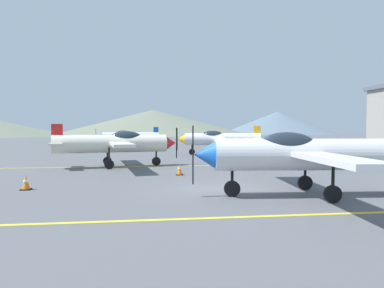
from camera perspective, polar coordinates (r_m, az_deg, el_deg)
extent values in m
plane|color=#54565B|center=(12.59, 5.66, -8.26)|extent=(400.00, 400.00, 0.00)
cube|color=yellow|center=(9.14, 10.86, -12.39)|extent=(80.00, 0.16, 0.01)
cube|color=yellow|center=(21.29, 0.33, -3.82)|extent=(80.00, 0.16, 0.01)
cylinder|color=silver|center=(12.25, 20.33, -1.73)|extent=(6.99, 1.63, 1.12)
cone|color=blue|center=(11.31, 2.23, -1.91)|extent=(0.78, 1.00, 0.95)
cube|color=black|center=(11.28, 0.17, -1.92)|extent=(0.05, 0.12, 2.04)
ellipsoid|color=#1E2833|center=(11.90, 16.29, -0.17)|extent=(2.10, 1.07, 0.92)
cube|color=silver|center=(12.09, 18.56, -1.51)|extent=(1.78, 9.02, 0.16)
cylinder|color=black|center=(11.50, 7.05, -5.26)|extent=(0.10, 0.10, 1.02)
cylinder|color=black|center=(11.58, 7.04, -7.77)|extent=(0.58, 0.16, 0.57)
cylinder|color=black|center=(13.42, 19.20, -4.27)|extent=(0.10, 0.10, 1.02)
cylinder|color=black|center=(13.49, 19.17, -6.43)|extent=(0.58, 0.16, 0.57)
cylinder|color=black|center=(11.39, 23.45, -5.53)|extent=(0.10, 0.10, 1.02)
cylinder|color=black|center=(11.47, 23.40, -8.06)|extent=(0.58, 0.16, 0.57)
cylinder|color=silver|center=(21.06, -13.93, 0.06)|extent=(7.01, 2.32, 1.12)
cone|color=red|center=(21.62, -3.77, 0.19)|extent=(0.87, 1.06, 0.95)
cube|color=black|center=(21.72, -2.73, 0.20)|extent=(0.06, 0.13, 2.04)
ellipsoid|color=#1E2833|center=(21.12, -11.45, 1.00)|extent=(2.17, 1.26, 0.92)
cube|color=silver|center=(21.09, -12.82, 0.21)|extent=(2.68, 9.02, 0.16)
cube|color=silver|center=(21.12, -22.51, 0.09)|extent=(1.17, 2.73, 0.10)
cube|color=red|center=(21.10, -22.54, 1.61)|extent=(0.65, 0.23, 1.22)
cylinder|color=black|center=(21.46, -6.28, -1.66)|extent=(0.10, 0.10, 1.02)
cylinder|color=black|center=(21.50, -6.27, -3.02)|extent=(0.58, 0.22, 0.57)
cylinder|color=black|center=(19.98, -14.30, -2.03)|extent=(0.10, 0.10, 1.02)
cylinder|color=black|center=(20.02, -14.29, -3.49)|extent=(0.58, 0.22, 0.57)
cylinder|color=black|center=(22.21, -14.60, -1.58)|extent=(0.10, 0.10, 1.02)
cylinder|color=black|center=(22.25, -14.59, -2.90)|extent=(0.58, 0.22, 0.57)
cylinder|color=silver|center=(30.30, 5.36, 0.84)|extent=(7.01, 2.47, 1.12)
cone|color=#F2A519|center=(30.48, -1.83, 0.86)|extent=(0.89, 1.07, 0.95)
cube|color=black|center=(30.52, -2.59, 0.86)|extent=(0.06, 0.13, 2.04)
ellipsoid|color=#1E2833|center=(30.29, 3.63, 1.48)|extent=(2.18, 1.30, 0.92)
cube|color=silver|center=(30.30, 4.59, 0.94)|extent=(2.88, 9.00, 0.16)
cube|color=silver|center=(30.52, 11.30, 0.91)|extent=(1.22, 2.74, 0.10)
cube|color=#F2A519|center=(30.51, 11.31, 1.96)|extent=(0.65, 0.25, 1.22)
cylinder|color=black|center=(30.41, -0.02, -0.42)|extent=(0.10, 0.10, 1.02)
cylinder|color=black|center=(30.44, -0.02, -1.38)|extent=(0.58, 0.23, 0.57)
cylinder|color=black|center=(31.45, 5.69, -0.34)|extent=(0.10, 0.10, 1.02)
cylinder|color=black|center=(31.48, 5.69, -1.27)|extent=(0.58, 0.23, 0.57)
cylinder|color=black|center=(29.22, 5.80, -0.55)|extent=(0.10, 0.10, 1.02)
cylinder|color=black|center=(29.25, 5.79, -1.55)|extent=(0.58, 0.23, 0.57)
cylinder|color=silver|center=(41.51, -10.63, 1.26)|extent=(7.01, 2.14, 1.12)
cone|color=blue|center=(41.35, -15.91, 1.20)|extent=(0.85, 1.05, 0.95)
cube|color=black|center=(41.36, -16.48, 1.19)|extent=(0.06, 0.13, 2.04)
ellipsoid|color=#1E2833|center=(41.44, -11.90, 1.71)|extent=(2.15, 1.21, 0.92)
cube|color=silver|center=(41.48, -11.19, 1.32)|extent=(2.44, 9.03, 0.16)
cube|color=silver|center=(41.91, -6.33, 1.36)|extent=(1.10, 2.72, 0.10)
cube|color=blue|center=(41.90, -6.33, 2.13)|extent=(0.65, 0.22, 1.22)
cylinder|color=black|center=(41.38, -14.56, 0.27)|extent=(0.10, 0.10, 1.02)
cylinder|color=black|center=(41.40, -14.55, -0.43)|extent=(0.58, 0.21, 0.57)
cylinder|color=black|center=(42.67, -10.48, 0.38)|extent=(0.10, 0.10, 1.02)
cylinder|color=black|center=(42.69, -10.48, -0.31)|extent=(0.58, 0.21, 0.57)
cylinder|color=black|center=(40.44, -10.20, 0.26)|extent=(0.10, 0.10, 1.02)
cylinder|color=black|center=(40.46, -10.19, -0.46)|extent=(0.58, 0.21, 0.57)
cube|color=#3372BF|center=(22.31, 25.81, -2.00)|extent=(4.44, 4.16, 0.75)
cube|color=black|center=(22.29, 25.46, -0.32)|extent=(2.86, 2.77, 0.55)
cylinder|color=black|center=(21.31, 29.26, -3.28)|extent=(0.63, 0.58, 0.64)
cylinder|color=black|center=(23.09, 29.58, -2.86)|extent=(0.63, 0.58, 0.64)
cylinder|color=black|center=(21.69, 21.75, -3.04)|extent=(0.63, 0.58, 0.64)
cylinder|color=black|center=(23.45, 22.63, -2.65)|extent=(0.63, 0.58, 0.64)
cube|color=black|center=(14.40, -27.04, -7.08)|extent=(0.36, 0.36, 0.04)
cone|color=orange|center=(14.35, -27.07, -5.91)|extent=(0.29, 0.29, 0.55)
cylinder|color=white|center=(14.35, -27.07, -5.80)|extent=(0.20, 0.20, 0.08)
cube|color=black|center=(16.99, -2.19, -5.37)|extent=(0.36, 0.36, 0.04)
cone|color=orange|center=(16.95, -2.19, -4.38)|extent=(0.29, 0.29, 0.55)
cylinder|color=white|center=(16.95, -2.19, -4.29)|extent=(0.20, 0.20, 0.08)
cone|color=slate|center=(151.77, -6.73, 3.78)|extent=(89.10, 89.10, 11.54)
cone|color=slate|center=(178.21, 14.75, 3.59)|extent=(60.90, 60.90, 12.02)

